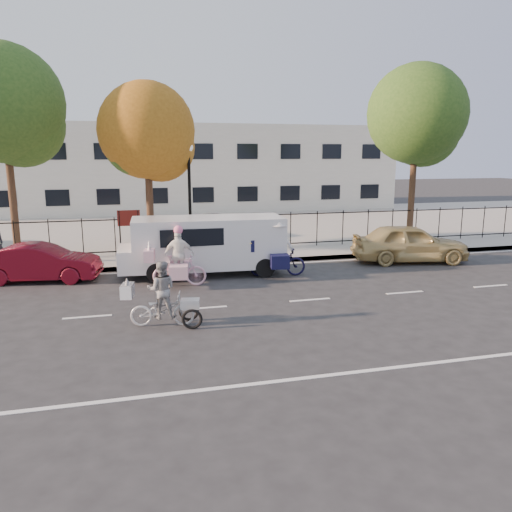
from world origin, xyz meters
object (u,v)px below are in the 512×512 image
object	(u,v)px
zebra_trike	(162,301)
unicorn_bike	(178,264)
lamppost	(189,179)
lot_car_d	(219,225)
gold_sedan	(410,243)
red_sedan	(41,263)
white_van	(206,243)
bull_bike	(277,253)

from	to	relation	value
zebra_trike	unicorn_bike	world-z (taller)	unicorn_bike
lamppost	lot_car_d	distance (m)	4.44
unicorn_bike	gold_sedan	size ratio (longest dim) A/B	0.45
red_sedan	gold_sedan	distance (m)	13.13
lamppost	red_sedan	world-z (taller)	lamppost
white_van	zebra_trike	bearing A→B (deg)	-107.31
white_van	gold_sedan	world-z (taller)	white_van
bull_bike	gold_sedan	world-z (taller)	bull_bike
zebra_trike	unicorn_bike	distance (m)	3.64
bull_bike	white_van	size ratio (longest dim) A/B	0.38
red_sedan	lot_car_d	distance (m)	9.11
white_van	red_sedan	distance (m)	5.34
unicorn_bike	lot_car_d	world-z (taller)	unicorn_bike
red_sedan	gold_sedan	bearing A→B (deg)	-82.42
white_van	lot_car_d	size ratio (longest dim) A/B	1.56
unicorn_bike	red_sedan	size ratio (longest dim) A/B	0.52
bull_bike	lamppost	bearing A→B (deg)	40.50
lamppost	bull_bike	world-z (taller)	lamppost
white_van	gold_sedan	size ratio (longest dim) A/B	1.30
bull_bike	lot_car_d	world-z (taller)	bull_bike
zebra_trike	bull_bike	world-z (taller)	bull_bike
lamppost	white_van	xyz separation A→B (m)	(0.13, -3.00, -2.03)
gold_sedan	lot_car_d	xyz separation A→B (m)	(-6.22, 6.30, 0.03)
lamppost	gold_sedan	size ratio (longest dim) A/B	1.01
lamppost	lot_car_d	size ratio (longest dim) A/B	1.21
lot_car_d	red_sedan	bearing A→B (deg)	-159.38
white_van	gold_sedan	xyz separation A→B (m)	(7.82, 0.05, -0.35)
red_sedan	white_van	bearing A→B (deg)	-85.19
lamppost	lot_car_d	world-z (taller)	lamppost
zebra_trike	red_sedan	world-z (taller)	zebra_trike
unicorn_bike	bull_bike	distance (m)	3.39
white_van	lot_car_d	world-z (taller)	white_van
bull_bike	zebra_trike	bearing A→B (deg)	143.29
unicorn_bike	red_sedan	world-z (taller)	unicorn_bike
gold_sedan	lot_car_d	bearing A→B (deg)	55.55
zebra_trike	red_sedan	size ratio (longest dim) A/B	0.50
lot_car_d	zebra_trike	bearing A→B (deg)	-126.96
zebra_trike	lot_car_d	xyz separation A→B (m)	(3.41, 11.26, 0.15)
unicorn_bike	white_van	xyz separation A→B (m)	(1.07, 1.36, 0.37)
unicorn_bike	red_sedan	bearing A→B (deg)	75.85
zebra_trike	unicorn_bike	size ratio (longest dim) A/B	0.97
zebra_trike	white_van	bearing A→B (deg)	-9.79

